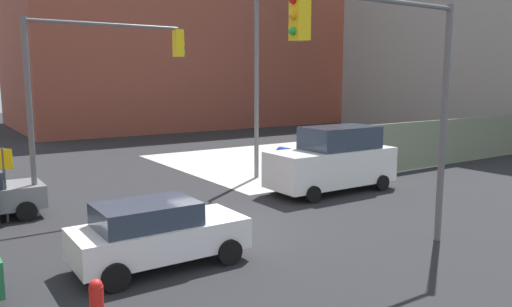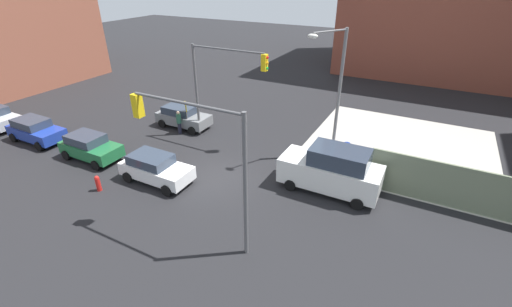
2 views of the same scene
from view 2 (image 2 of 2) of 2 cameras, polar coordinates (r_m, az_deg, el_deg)
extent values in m
plane|color=black|center=(20.37, -6.49, -3.91)|extent=(120.00, 120.00, 0.00)
cube|color=#ADA89E|center=(25.49, 22.76, 0.92)|extent=(12.00, 12.00, 0.01)
cylinder|color=#59595B|center=(24.74, -9.89, 10.16)|extent=(0.18, 0.18, 6.50)
cylinder|color=#59595B|center=(22.46, -4.90, 16.90)|extent=(5.30, 0.12, 0.12)
cube|color=yellow|center=(21.30, 1.42, 14.89)|extent=(0.32, 0.36, 1.00)
sphere|color=red|center=(21.15, 1.88, 15.68)|extent=(0.18, 0.18, 0.18)
sphere|color=orange|center=(21.23, 1.87, 14.83)|extent=(0.18, 0.18, 0.18)
sphere|color=green|center=(21.30, 1.86, 14.00)|extent=(0.18, 0.18, 0.18)
cylinder|color=#59595B|center=(13.38, -1.78, -6.11)|extent=(0.18, 0.18, 6.50)
cylinder|color=#59595B|center=(13.26, -11.69, 8.21)|extent=(5.08, 0.12, 0.12)
cube|color=yellow|center=(15.10, -19.13, 7.57)|extent=(0.32, 0.36, 1.00)
sphere|color=red|center=(15.13, -19.80, 8.79)|extent=(0.18, 0.18, 0.18)
sphere|color=orange|center=(15.23, -19.61, 7.66)|extent=(0.18, 0.18, 0.18)
sphere|color=green|center=(15.34, -19.42, 6.55)|extent=(0.18, 0.18, 0.18)
cylinder|color=slate|center=(21.54, 13.62, 9.13)|extent=(0.20, 0.20, 8.00)
cylinder|color=slate|center=(19.81, 12.31, 19.31)|extent=(1.31, 2.12, 0.10)
ellipsoid|color=silver|center=(19.04, 9.45, 18.75)|extent=(0.56, 0.36, 0.24)
cylinder|color=#4C4C4C|center=(25.79, -11.45, 5.91)|extent=(0.08, 0.08, 2.40)
cube|color=yellow|center=(25.49, -11.63, 7.68)|extent=(0.48, 0.48, 0.64)
cube|color=navy|center=(21.97, 14.55, -0.40)|extent=(0.56, 0.64, 1.15)
cylinder|color=navy|center=(21.71, 14.73, 0.93)|extent=(0.56, 0.64, 0.56)
cylinder|color=red|center=(20.76, -24.80, -4.68)|extent=(0.26, 0.26, 0.80)
sphere|color=red|center=(20.55, -25.03, -3.70)|extent=(0.24, 0.24, 0.24)
cylinder|color=black|center=(32.28, -34.62, 4.24)|extent=(0.64, 0.22, 0.64)
cylinder|color=black|center=(34.62, -36.85, 4.95)|extent=(0.64, 0.22, 0.64)
cube|color=#1E389E|center=(28.67, -32.71, 3.02)|extent=(4.25, 1.80, 0.75)
cube|color=#2D3847|center=(28.73, -33.40, 4.31)|extent=(2.38, 1.58, 0.55)
cylinder|color=black|center=(28.02, -29.47, 2.53)|extent=(0.64, 0.22, 0.64)
cylinder|color=black|center=(27.23, -32.46, 1.01)|extent=(0.64, 0.22, 0.64)
cylinder|color=black|center=(30.39, -32.57, 3.55)|extent=(0.64, 0.22, 0.64)
cylinder|color=black|center=(29.66, -35.40, 2.17)|extent=(0.64, 0.22, 0.64)
cube|color=#1E6638|center=(24.25, -25.75, 0.70)|extent=(4.01, 1.80, 0.75)
cube|color=#2D3847|center=(24.24, -26.53, 2.22)|extent=(2.25, 1.58, 0.55)
cylinder|color=black|center=(23.89, -21.90, 0.10)|extent=(0.64, 0.22, 0.64)
cylinder|color=black|center=(22.95, -25.15, -1.79)|extent=(0.64, 0.22, 0.64)
cylinder|color=black|center=(25.90, -25.93, 1.44)|extent=(0.64, 0.22, 0.64)
cylinder|color=black|center=(25.03, -29.06, -0.25)|extent=(0.64, 0.22, 0.64)
cube|color=slate|center=(27.01, -11.94, 5.75)|extent=(4.19, 1.80, 0.75)
cube|color=#2D3847|center=(26.98, -12.63, 7.13)|extent=(2.35, 1.58, 0.55)
cylinder|color=black|center=(26.98, -8.30, 5.18)|extent=(0.64, 0.22, 0.64)
cylinder|color=black|center=(25.68, -10.61, 3.75)|extent=(0.64, 0.22, 0.64)
cylinder|color=black|center=(28.65, -12.98, 6.15)|extent=(0.64, 0.22, 0.64)
cylinder|color=black|center=(27.43, -15.36, 4.84)|extent=(0.64, 0.22, 0.64)
cube|color=white|center=(20.33, -16.20, -2.73)|extent=(4.18, 1.80, 0.75)
cube|color=#2D3847|center=(20.23, -17.14, -0.92)|extent=(2.34, 1.58, 0.55)
cylinder|color=black|center=(20.24, -11.39, -3.50)|extent=(0.64, 0.22, 0.64)
cylinder|color=black|center=(19.13, -14.70, -5.99)|extent=(0.64, 0.22, 0.64)
cylinder|color=black|center=(21.96, -17.24, -1.58)|extent=(0.64, 0.22, 0.64)
cylinder|color=black|center=(20.94, -20.57, -3.73)|extent=(0.64, 0.22, 0.64)
cube|color=white|center=(19.04, 12.14, -3.31)|extent=(5.40, 2.10, 1.40)
cube|color=#2D3847|center=(18.39, 13.78, -0.58)|extent=(3.02, 1.85, 0.90)
cylinder|color=black|center=(19.02, 5.71, -5.28)|extent=(0.64, 0.22, 0.64)
cylinder|color=black|center=(20.70, 7.95, -2.40)|extent=(0.64, 0.22, 0.64)
cylinder|color=black|center=(18.27, 16.48, -8.07)|extent=(0.64, 0.22, 0.64)
cylinder|color=black|center=(20.01, 17.85, -4.82)|extent=(0.64, 0.22, 0.64)
cylinder|color=#2D664C|center=(25.72, -12.77, 5.70)|extent=(0.36, 0.36, 0.68)
sphere|color=tan|center=(25.55, -12.88, 6.64)|extent=(0.23, 0.23, 0.23)
cylinder|color=#1E1E2D|center=(26.02, -12.59, 4.14)|extent=(0.28, 0.28, 0.86)
camera|label=1|loc=(18.48, -53.67, -3.77)|focal=35.00mm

